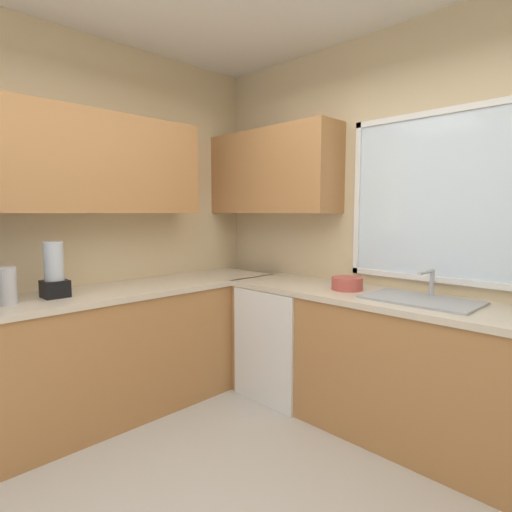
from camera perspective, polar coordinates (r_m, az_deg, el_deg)
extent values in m
cube|color=beige|center=(3.07, 21.60, 4.10)|extent=(3.81, 0.06, 2.74)
cube|color=beige|center=(3.28, -25.79, 4.02)|extent=(0.06, 3.54, 2.74)
cube|color=silver|center=(2.97, 24.71, 7.46)|extent=(1.23, 0.02, 1.05)
cube|color=white|center=(3.03, 25.12, 17.80)|extent=(1.31, 0.04, 0.04)
cube|color=white|center=(2.99, 24.19, -3.00)|extent=(1.31, 0.04, 0.04)
cube|color=white|center=(3.24, 13.98, 7.66)|extent=(0.04, 0.04, 1.13)
cube|color=#AD7542|center=(3.06, -28.58, 11.82)|extent=(0.32, 2.39, 0.70)
cube|color=#AD7542|center=(3.60, 2.23, 11.54)|extent=(1.26, 0.32, 0.70)
cube|color=#AD7542|center=(3.13, -22.88, -13.43)|extent=(0.62, 3.12, 0.87)
cube|color=beige|center=(3.01, -23.23, -5.21)|extent=(0.65, 3.15, 0.04)
cube|color=#AD7542|center=(2.86, 22.03, -15.24)|extent=(2.87, 0.62, 0.87)
cube|color=beige|center=(2.73, 22.40, -6.29)|extent=(2.90, 0.65, 0.04)
cube|color=white|center=(3.38, 4.33, -11.56)|extent=(0.60, 0.60, 0.87)
cylinder|color=#B7B7BC|center=(2.84, -31.48, -3.57)|extent=(0.13, 0.13, 0.22)
cube|color=#9EA0A5|center=(2.74, 21.89, -5.73)|extent=(0.66, 0.40, 0.02)
cylinder|color=#B7B7BC|center=(2.87, 23.22, -3.52)|extent=(0.03, 0.03, 0.18)
cylinder|color=#B7B7BC|center=(2.77, 22.51, -2.06)|extent=(0.02, 0.20, 0.02)
cylinder|color=#B74C42|center=(2.97, 12.53, -3.74)|extent=(0.22, 0.22, 0.09)
cube|color=black|center=(2.95, -26.10, -4.10)|extent=(0.15, 0.15, 0.11)
cylinder|color=#B2BCC6|center=(2.93, -26.26, -0.62)|extent=(0.12, 0.12, 0.25)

